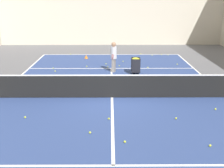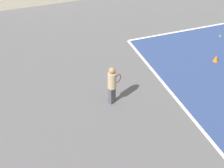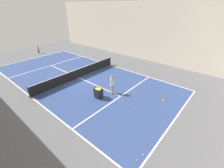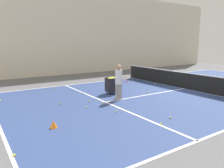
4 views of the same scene
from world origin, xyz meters
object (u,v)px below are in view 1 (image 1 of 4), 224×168
object	(u,v)px
tennis_net	(112,86)
training_cone_1	(86,57)
coach_at_net	(114,55)
ball_cart	(136,63)

from	to	relation	value
tennis_net	training_cone_1	size ratio (longest dim) A/B	41.31
coach_at_net	training_cone_1	xyz separation A→B (m)	(-1.87, 3.94, -0.86)
ball_cart	training_cone_1	world-z (taller)	ball_cart
tennis_net	training_cone_1	bearing A→B (deg)	101.42
tennis_net	ball_cart	world-z (taller)	tennis_net
coach_at_net	training_cone_1	bearing A→B (deg)	-137.15
coach_at_net	training_cone_1	size ratio (longest dim) A/B	6.92
tennis_net	ball_cart	distance (m)	4.52
coach_at_net	training_cone_1	world-z (taller)	coach_at_net
tennis_net	training_cone_1	world-z (taller)	tennis_net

